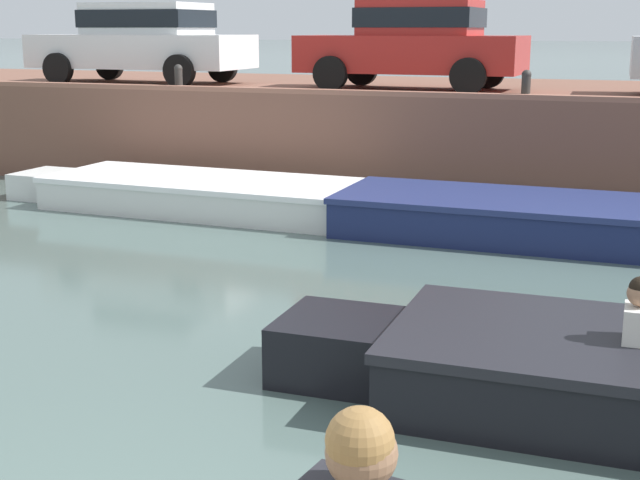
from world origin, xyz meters
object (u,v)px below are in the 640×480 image
(car_left_inner_red, at_px, (415,41))
(mooring_bollard_west, at_px, (178,76))
(boat_moored_central_navy, at_px, (509,217))
(mooring_bollard_mid, at_px, (526,83))
(car_leftmost_white, at_px, (144,40))
(boat_moored_west_white, at_px, (191,193))

(car_left_inner_red, xyz_separation_m, mooring_bollard_west, (-3.91, -1.46, -0.61))
(boat_moored_central_navy, bearing_deg, mooring_bollard_west, 161.41)
(mooring_bollard_mid, bearing_deg, car_leftmost_white, 169.17)
(boat_moored_west_white, height_order, mooring_bollard_west, mooring_bollard_west)
(boat_moored_central_navy, distance_m, mooring_bollard_mid, 2.69)
(boat_moored_west_white, height_order, mooring_bollard_mid, mooring_bollard_mid)
(car_leftmost_white, bearing_deg, boat_moored_west_white, -50.29)
(car_left_inner_red, distance_m, mooring_bollard_mid, 2.67)
(car_left_inner_red, distance_m, mooring_bollard_west, 4.22)
(car_leftmost_white, height_order, car_left_inner_red, same)
(car_leftmost_white, relative_size, mooring_bollard_mid, 9.69)
(car_left_inner_red, bearing_deg, boat_moored_west_white, -129.28)
(boat_moored_central_navy, relative_size, mooring_bollard_mid, 13.92)
(mooring_bollard_mid, bearing_deg, mooring_bollard_west, 180.00)
(mooring_bollard_mid, bearing_deg, boat_moored_west_white, -159.05)
(boat_moored_central_navy, height_order, mooring_bollard_west, mooring_bollard_west)
(boat_moored_west_white, relative_size, mooring_bollard_west, 13.50)
(mooring_bollard_west, xyz_separation_m, mooring_bollard_mid, (6.06, 0.00, 0.00))
(boat_moored_west_white, distance_m, car_left_inner_red, 4.88)
(boat_moored_west_white, xyz_separation_m, car_left_inner_red, (2.72, 3.33, 2.31))
(car_leftmost_white, distance_m, mooring_bollard_mid, 7.80)
(boat_moored_west_white, bearing_deg, boat_moored_central_navy, -2.55)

